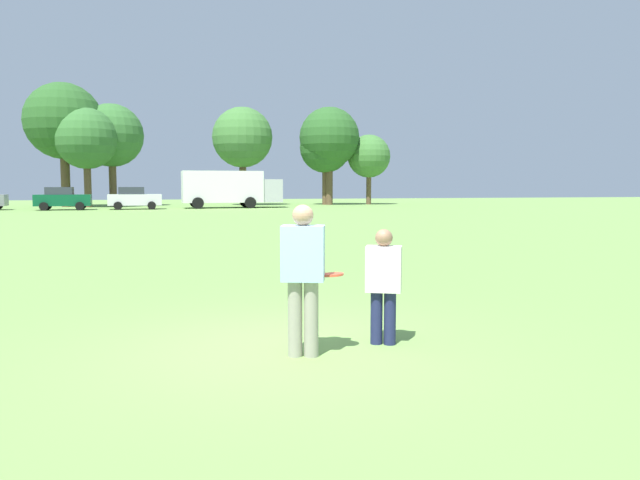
{
  "coord_description": "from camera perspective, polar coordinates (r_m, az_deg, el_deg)",
  "views": [
    {
      "loc": [
        -1.27,
        -7.15,
        1.97
      ],
      "look_at": [
        1.01,
        2.29,
        1.1
      ],
      "focal_mm": 34.47,
      "sensor_mm": 36.0,
      "label": 1
    }
  ],
  "objects": [
    {
      "name": "ground_plane",
      "position": [
        7.52,
        -3.43,
        -10.08
      ],
      "size": [
        159.3,
        159.3,
        0.0
      ],
      "primitive_type": "plane",
      "color": "#6B9347"
    },
    {
      "name": "player_thrower",
      "position": [
        7.02,
        -1.59,
        -2.94
      ],
      "size": [
        0.55,
        0.41,
        1.75
      ],
      "color": "gray",
      "rests_on": "ground"
    },
    {
      "name": "player_defender",
      "position": [
        7.62,
        5.92,
        -3.75
      ],
      "size": [
        0.5,
        0.4,
        1.44
      ],
      "color": "#1E234C",
      "rests_on": "ground"
    },
    {
      "name": "frisbee",
      "position": [
        7.15,
        1.13,
        -3.23
      ],
      "size": [
        0.27,
        0.27,
        0.05
      ],
      "color": "#E54C33"
    },
    {
      "name": "parked_car_center",
      "position": [
        52.89,
        -22.8,
        3.58
      ],
      "size": [
        4.28,
        2.36,
        1.82
      ],
      "color": "#0C4C2D",
      "rests_on": "ground"
    },
    {
      "name": "parked_car_mid_right",
      "position": [
        52.52,
        -16.87,
        3.75
      ],
      "size": [
        4.28,
        2.36,
        1.82
      ],
      "color": "silver",
      "rests_on": "ground"
    },
    {
      "name": "box_truck",
      "position": [
        53.88,
        -8.39,
        4.83
      ],
      "size": [
        8.6,
        3.26,
        3.18
      ],
      "color": "white",
      "rests_on": "ground"
    },
    {
      "name": "tree_west_maple",
      "position": [
        61.03,
        -22.72,
        10.11
      ],
      "size": [
        6.89,
        6.89,
        11.19
      ],
      "color": "brown",
      "rests_on": "ground"
    },
    {
      "name": "tree_center_elm",
      "position": [
        58.84,
        -20.88,
        8.77
      ],
      "size": [
        5.42,
        5.42,
        8.81
      ],
      "color": "brown",
      "rests_on": "ground"
    },
    {
      "name": "tree_east_birch",
      "position": [
        61.0,
        -18.79,
        9.14
      ],
      "size": [
        5.85,
        5.85,
        9.51
      ],
      "color": "brown",
      "rests_on": "ground"
    },
    {
      "name": "tree_east_oak",
      "position": [
        61.39,
        -7.22,
        9.4
      ],
      "size": [
        5.9,
        5.9,
        9.6
      ],
      "color": "brown",
      "rests_on": "ground"
    },
    {
      "name": "tree_far_east_pine",
      "position": [
        62.31,
        0.48,
        8.57
      ],
      "size": [
        5.12,
        5.12,
        8.32
      ],
      "color": "brown",
      "rests_on": "ground"
    },
    {
      "name": "tree_far_west_pine",
      "position": [
        62.12,
        0.87,
        9.48
      ],
      "size": [
        5.99,
        5.99,
        9.74
      ],
      "color": "brown",
      "rests_on": "ground"
    },
    {
      "name": "tree_horizon_center",
      "position": [
        63.3,
        4.56,
        7.74
      ],
      "size": [
        4.37,
        4.37,
        7.1
      ],
      "color": "brown",
      "rests_on": "ground"
    }
  ]
}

